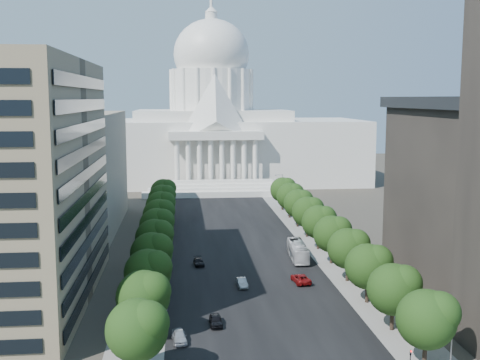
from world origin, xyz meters
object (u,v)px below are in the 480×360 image
object	(u,v)px
car_dark_b	(199,262)
car_parked	(179,337)
car_red	(301,279)
city_bus	(298,251)
car_silver	(242,283)
car_dark_a	(216,321)

from	to	relation	value
car_dark_b	car_parked	bearing A→B (deg)	-100.91
car_dark_b	car_parked	xyz separation A→B (m)	(-3.87, -38.53, 0.12)
car_red	city_bus	world-z (taller)	city_bus
car_silver	car_parked	world-z (taller)	car_parked
city_bus	car_parked	bearing A→B (deg)	-118.22
car_red	car_parked	bearing A→B (deg)	42.58
car_red	car_silver	bearing A→B (deg)	0.45
car_parked	city_bus	xyz separation A→B (m)	(24.83, 41.19, 1.00)
car_dark_a	car_red	bearing A→B (deg)	47.55
car_red	car_dark_b	bearing A→B (deg)	-42.26
car_red	car_parked	world-z (taller)	car_red
car_silver	car_parked	xyz separation A→B (m)	(-11.15, -23.78, 0.04)
car_red	car_parked	distance (m)	33.42
car_silver	city_bus	distance (m)	22.16
car_dark_a	car_parked	distance (m)	7.83
city_bus	car_dark_b	bearing A→B (deg)	-169.90
car_parked	car_silver	bearing A→B (deg)	57.71
car_silver	car_dark_b	xyz separation A→B (m)	(-7.28, 14.75, -0.08)
car_silver	car_dark_a	bearing A→B (deg)	-112.53
car_red	car_parked	xyz separation A→B (m)	(-22.19, -24.99, -0.01)
city_bus	car_silver	bearing A→B (deg)	-125.29
car_dark_b	car_parked	size ratio (longest dim) A/B	1.00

